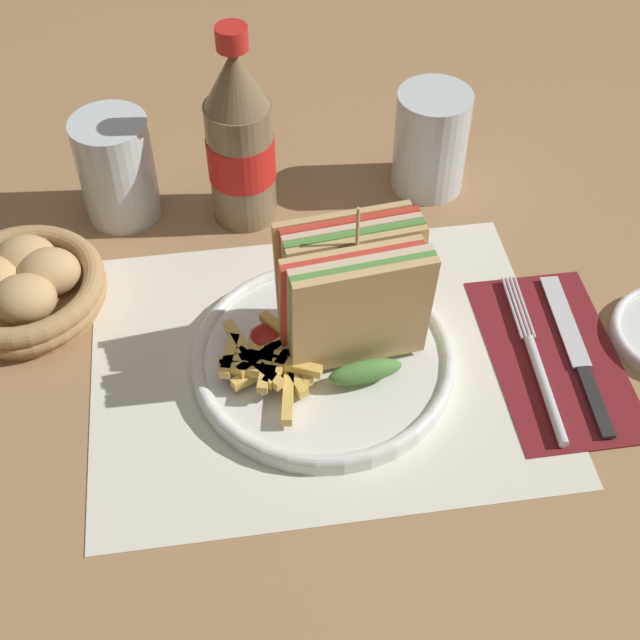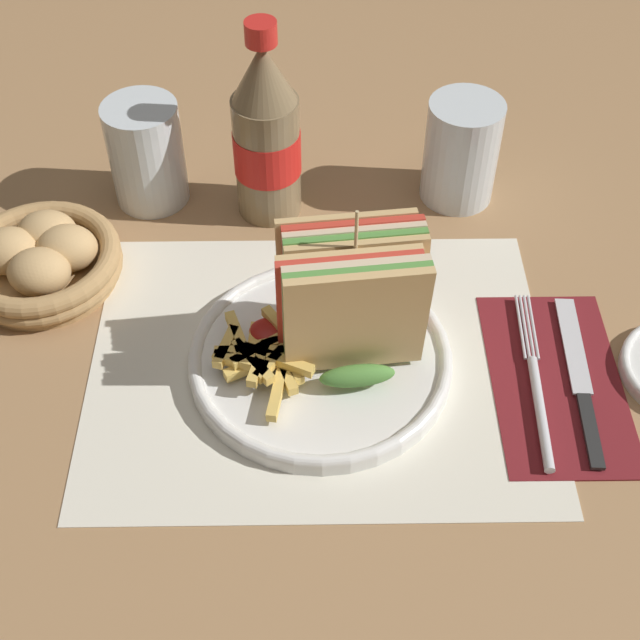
{
  "view_description": "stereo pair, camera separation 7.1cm",
  "coord_description": "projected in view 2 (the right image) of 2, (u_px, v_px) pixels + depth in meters",
  "views": [
    {
      "loc": [
        -0.1,
        -0.51,
        0.63
      ],
      "look_at": [
        -0.02,
        0.03,
        0.04
      ],
      "focal_mm": 50.0,
      "sensor_mm": 36.0,
      "label": 1
    },
    {
      "loc": [
        -0.03,
        -0.51,
        0.63
      ],
      "look_at": [
        -0.02,
        0.03,
        0.04
      ],
      "focal_mm": 50.0,
      "sensor_mm": 36.0,
      "label": 2
    }
  ],
  "objects": [
    {
      "name": "ground_plane",
      "position": [
        346.0,
        370.0,
        0.81
      ],
      "size": [
        4.0,
        4.0,
        0.0
      ],
      "primitive_type": "plane",
      "color": "#9E754C"
    },
    {
      "name": "placemat",
      "position": [
        319.0,
        363.0,
        0.82
      ],
      "size": [
        0.42,
        0.33,
        0.0
      ],
      "color": "silver",
      "rests_on": "ground_plane"
    },
    {
      "name": "plate_main",
      "position": [
        320.0,
        358.0,
        0.81
      ],
      "size": [
        0.24,
        0.24,
        0.02
      ],
      "color": "white",
      "rests_on": "ground_plane"
    },
    {
      "name": "club_sandwich",
      "position": [
        354.0,
        300.0,
        0.76
      ],
      "size": [
        0.13,
        0.11,
        0.16
      ],
      "color": "tan",
      "rests_on": "plate_main"
    },
    {
      "name": "fries_pile",
      "position": [
        264.0,
        355.0,
        0.78
      ],
      "size": [
        0.09,
        0.12,
        0.02
      ],
      "color": "#E0B756",
      "rests_on": "plate_main"
    },
    {
      "name": "ketchup_blob",
      "position": [
        270.0,
        331.0,
        0.81
      ],
      "size": [
        0.04,
        0.03,
        0.01
      ],
      "color": "maroon",
      "rests_on": "plate_main"
    },
    {
      "name": "napkin",
      "position": [
        556.0,
        380.0,
        0.8
      ],
      "size": [
        0.12,
        0.21,
        0.0
      ],
      "color": "maroon",
      "rests_on": "ground_plane"
    },
    {
      "name": "fork",
      "position": [
        538.0,
        393.0,
        0.78
      ],
      "size": [
        0.02,
        0.2,
        0.01
      ],
      "rotation": [
        0.0,
        0.0,
        -0.05
      ],
      "color": "silver",
      "rests_on": "napkin"
    },
    {
      "name": "knife",
      "position": [
        580.0,
        380.0,
        0.8
      ],
      "size": [
        0.02,
        0.19,
        0.0
      ],
      "rotation": [
        0.0,
        0.0,
        -0.05
      ],
      "color": "black",
      "rests_on": "napkin"
    },
    {
      "name": "coke_bottle_near",
      "position": [
        266.0,
        136.0,
        0.89
      ],
      "size": [
        0.07,
        0.07,
        0.22
      ],
      "color": "#7A6647",
      "rests_on": "ground_plane"
    },
    {
      "name": "glass_near",
      "position": [
        460.0,
        157.0,
        0.94
      ],
      "size": [
        0.08,
        0.08,
        0.12
      ],
      "color": "silver",
      "rests_on": "ground_plane"
    },
    {
      "name": "glass_far",
      "position": [
        147.0,
        159.0,
        0.94
      ],
      "size": [
        0.08,
        0.08,
        0.12
      ],
      "color": "silver",
      "rests_on": "ground_plane"
    },
    {
      "name": "bread_basket",
      "position": [
        41.0,
        260.0,
        0.87
      ],
      "size": [
        0.16,
        0.16,
        0.06
      ],
      "color": "#AD8451",
      "rests_on": "ground_plane"
    }
  ]
}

